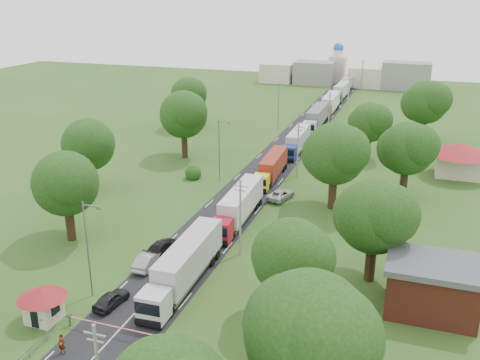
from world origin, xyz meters
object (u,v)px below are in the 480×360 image
at_px(guard_booth, 42,300).
at_px(car_lane_mid, 148,260).
at_px(boom_barrier, 100,324).
at_px(car_lane_front, 111,299).
at_px(truck_0, 185,265).
at_px(pedestrian_near, 62,345).
at_px(info_sign, 313,137).

height_order(guard_booth, car_lane_mid, guard_booth).
distance_m(boom_barrier, car_lane_front, 4.29).
distance_m(boom_barrier, car_lane_mid, 12.08).
xyz_separation_m(truck_0, pedestrian_near, (-5.06, -13.38, -1.41)).
xyz_separation_m(car_lane_mid, pedestrian_near, (0.30, -15.46, 0.10)).
bearing_deg(guard_booth, car_lane_front, 42.33).
xyz_separation_m(guard_booth, truck_0, (9.56, 9.88, 0.14)).
relative_size(guard_booth, truck_0, 0.28).
height_order(info_sign, pedestrian_near, info_sign).
relative_size(boom_barrier, guard_booth, 2.10).
distance_m(car_lane_mid, pedestrian_near, 15.47).
bearing_deg(info_sign, truck_0, -93.25).
xyz_separation_m(car_lane_front, car_lane_mid, (-0.26, 7.90, 0.09)).
xyz_separation_m(boom_barrier, info_sign, (6.56, 60.00, 2.11)).
bearing_deg(car_lane_front, info_sign, -91.32).
xyz_separation_m(info_sign, pedestrian_near, (-7.90, -63.50, -2.10)).
xyz_separation_m(boom_barrier, guard_booth, (-5.84, -0.00, 1.27)).
bearing_deg(guard_booth, truck_0, 45.97).
relative_size(info_sign, truck_0, 0.26).
bearing_deg(truck_0, guard_booth, -134.03).
xyz_separation_m(boom_barrier, car_lane_mid, (-1.64, 11.96, -0.09)).
xyz_separation_m(guard_booth, car_lane_front, (4.46, 4.06, -1.45)).
bearing_deg(car_lane_mid, car_lane_front, 90.94).
bearing_deg(guard_booth, info_sign, 78.32).
relative_size(car_lane_front, car_lane_mid, 0.86).
bearing_deg(info_sign, car_lane_front, -98.08).
relative_size(info_sign, pedestrian_near, 2.28).
distance_m(car_lane_front, pedestrian_near, 7.57).
xyz_separation_m(boom_barrier, truck_0, (3.72, 9.88, 1.42)).
relative_size(boom_barrier, car_lane_mid, 1.91).
height_order(guard_booth, truck_0, truck_0).
distance_m(car_lane_front, car_lane_mid, 7.91).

